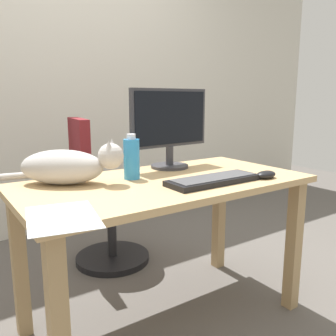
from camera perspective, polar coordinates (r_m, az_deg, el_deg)
ground_plane at (r=1.90m, az=-0.43°, el=-23.04°), size 8.00×8.00×0.00m
back_wall at (r=2.99m, az=-17.82°, el=15.06°), size 6.00×0.04×2.60m
desk at (r=1.64m, az=-0.46°, el=-5.62°), size 1.31×0.68×0.70m
office_chair at (r=2.32m, az=-10.36°, el=-5.33°), size 0.48×0.48×0.95m
monitor at (r=1.87m, az=0.30°, el=6.89°), size 0.48×0.20×0.41m
keyboard at (r=1.57m, az=7.34°, el=-1.90°), size 0.44×0.15×0.03m
cat at (r=1.58m, az=-15.85°, el=0.35°), size 0.49×0.41×0.20m
computer_mouse at (r=1.70m, az=15.48°, el=-1.03°), size 0.11×0.06×0.04m
paper_sheet at (r=1.17m, az=-16.63°, el=-7.56°), size 0.27×0.33×0.00m
water_bottle at (r=1.63m, az=-5.88°, el=1.56°), size 0.07×0.07×0.21m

